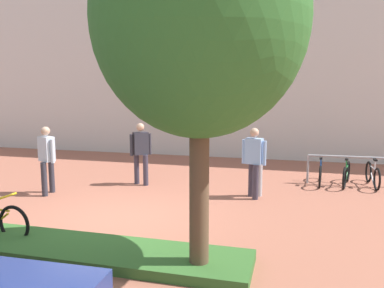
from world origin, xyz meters
name	(u,v)px	position (x,y,z in m)	size (l,w,h in m)	color
ground_plane	(121,221)	(0.00, 0.00, 0.00)	(60.00, 60.00, 0.00)	#9E5B47
building_facade	(209,28)	(0.00, 8.34, 5.00)	(28.00, 1.20, 10.00)	silver
planter_strip	(40,245)	(-0.68, -1.63, 0.08)	(7.00, 1.10, 0.16)	#336028
tree_sidewalk	(200,21)	(2.05, -1.73, 3.54)	(2.89, 2.89, 5.15)	brown
bike_rack_cluster	(346,173)	(4.78, 4.26, 0.35)	(2.11, 1.64, 0.83)	#99999E
bollard_steel	(259,178)	(2.54, 2.55, 0.45)	(0.16, 0.16, 0.90)	#ADADB2
person_shirt_white	(254,158)	(2.42, 2.36, 0.98)	(0.60, 0.39, 1.72)	#383342
person_shirt_blue	(47,156)	(-2.63, 1.37, 0.98)	(0.57, 0.51, 1.72)	#2D2D38
person_suited_navy	(141,150)	(-0.73, 2.90, 0.98)	(0.50, 0.44, 1.72)	#383342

